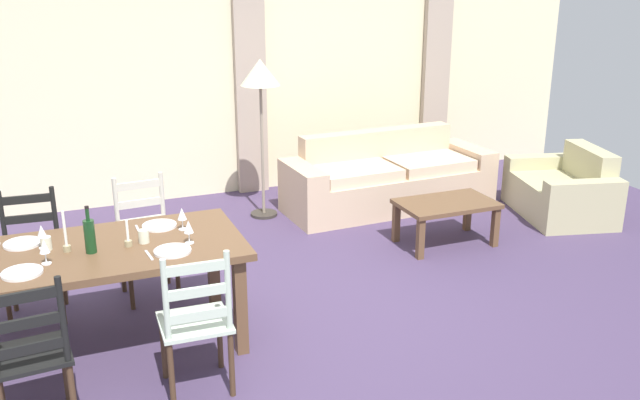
% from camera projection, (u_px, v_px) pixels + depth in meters
% --- Properties ---
extents(ground_plane, '(9.60, 9.60, 0.02)m').
position_uv_depth(ground_plane, '(306.00, 319.00, 5.21)').
color(ground_plane, '#463656').
extents(wall_far, '(9.60, 0.16, 2.70)m').
position_uv_depth(wall_far, '(199.00, 76.00, 7.68)').
color(wall_far, beige).
rests_on(wall_far, ground_plane).
extents(curtain_panel_left, '(0.35, 0.08, 2.20)m').
position_uv_depth(curtain_panel_left, '(251.00, 98.00, 7.83)').
color(curtain_panel_left, tan).
rests_on(curtain_panel_left, ground_plane).
extents(curtain_panel_right, '(0.35, 0.08, 2.20)m').
position_uv_depth(curtain_panel_right, '(435.00, 85.00, 8.68)').
color(curtain_panel_right, tan).
rests_on(curtain_panel_right, ground_plane).
extents(dining_table, '(1.90, 0.96, 0.75)m').
position_uv_depth(dining_table, '(98.00, 261.00, 4.57)').
color(dining_table, brown).
rests_on(dining_table, ground_plane).
extents(dining_chair_near_left, '(0.45, 0.43, 0.96)m').
position_uv_depth(dining_chair_near_left, '(31.00, 355.00, 3.81)').
color(dining_chair_near_left, black).
rests_on(dining_chair_near_left, ground_plane).
extents(dining_chair_near_right, '(0.43, 0.42, 0.96)m').
position_uv_depth(dining_chair_near_right, '(196.00, 322.00, 4.16)').
color(dining_chair_near_right, beige).
rests_on(dining_chair_near_right, ground_plane).
extents(dining_chair_far_left, '(0.45, 0.43, 0.96)m').
position_uv_depth(dining_chair_far_left, '(33.00, 256.00, 5.11)').
color(dining_chair_far_left, black).
rests_on(dining_chair_far_left, ground_plane).
extents(dining_chair_far_right, '(0.45, 0.43, 0.96)m').
position_uv_depth(dining_chair_far_right, '(145.00, 238.00, 5.46)').
color(dining_chair_far_right, beige).
rests_on(dining_chair_far_right, ground_plane).
extents(dinner_plate_near_left, '(0.24, 0.24, 0.02)m').
position_uv_depth(dinner_plate_near_left, '(22.00, 273.00, 4.16)').
color(dinner_plate_near_left, white).
rests_on(dinner_plate_near_left, dining_table).
extents(dinner_plate_near_right, '(0.24, 0.24, 0.02)m').
position_uv_depth(dinner_plate_near_right, '(173.00, 251.00, 4.48)').
color(dinner_plate_near_right, white).
rests_on(dinner_plate_near_right, dining_table).
extents(fork_near_right, '(0.03, 0.17, 0.01)m').
position_uv_depth(fork_near_right, '(149.00, 255.00, 4.43)').
color(fork_near_right, silver).
rests_on(fork_near_right, dining_table).
extents(dinner_plate_far_left, '(0.24, 0.24, 0.02)m').
position_uv_depth(dinner_plate_far_left, '(22.00, 243.00, 4.60)').
color(dinner_plate_far_left, white).
rests_on(dinner_plate_far_left, dining_table).
extents(dinner_plate_far_right, '(0.24, 0.24, 0.02)m').
position_uv_depth(dinner_plate_far_right, '(159.00, 226.00, 4.92)').
color(dinner_plate_far_right, white).
rests_on(dinner_plate_far_right, dining_table).
extents(fork_far_right, '(0.02, 0.17, 0.01)m').
position_uv_depth(fork_far_right, '(138.00, 229.00, 4.87)').
color(fork_far_right, silver).
rests_on(fork_far_right, dining_table).
extents(wine_bottle, '(0.07, 0.07, 0.32)m').
position_uv_depth(wine_bottle, '(90.00, 235.00, 4.44)').
color(wine_bottle, '#143819').
rests_on(wine_bottle, dining_table).
extents(wine_glass_near_left, '(0.06, 0.06, 0.16)m').
position_uv_depth(wine_glass_near_left, '(44.00, 247.00, 4.27)').
color(wine_glass_near_left, white).
rests_on(wine_glass_near_left, dining_table).
extents(wine_glass_near_right, '(0.06, 0.06, 0.16)m').
position_uv_depth(wine_glass_near_right, '(189.00, 228.00, 4.59)').
color(wine_glass_near_right, white).
rests_on(wine_glass_near_right, dining_table).
extents(wine_glass_far_left, '(0.06, 0.06, 0.16)m').
position_uv_depth(wine_glass_far_left, '(42.00, 232.00, 4.51)').
color(wine_glass_far_left, white).
rests_on(wine_glass_far_left, dining_table).
extents(wine_glass_far_right, '(0.06, 0.06, 0.16)m').
position_uv_depth(wine_glass_far_right, '(182.00, 215.00, 4.83)').
color(wine_glass_far_right, white).
rests_on(wine_glass_far_right, dining_table).
extents(coffee_cup_primary, '(0.07, 0.07, 0.09)m').
position_uv_depth(coffee_cup_primary, '(144.00, 236.00, 4.62)').
color(coffee_cup_primary, beige).
rests_on(coffee_cup_primary, dining_table).
extents(coffee_cup_secondary, '(0.07, 0.07, 0.09)m').
position_uv_depth(coffee_cup_secondary, '(46.00, 243.00, 4.50)').
color(coffee_cup_secondary, beige).
rests_on(coffee_cup_secondary, dining_table).
extents(candle_tall, '(0.05, 0.05, 0.28)m').
position_uv_depth(candle_tall, '(66.00, 240.00, 4.47)').
color(candle_tall, '#998C66').
rests_on(candle_tall, dining_table).
extents(candle_short, '(0.05, 0.05, 0.18)m').
position_uv_depth(candle_short, '(128.00, 239.00, 4.56)').
color(candle_short, '#998C66').
rests_on(candle_short, dining_table).
extents(couch, '(2.31, 0.90, 0.80)m').
position_uv_depth(couch, '(386.00, 180.00, 7.58)').
color(couch, '#CDAF8E').
rests_on(couch, ground_plane).
extents(coffee_table, '(0.90, 0.56, 0.42)m').
position_uv_depth(coffee_table, '(446.00, 208.00, 6.50)').
color(coffee_table, brown).
rests_on(coffee_table, ground_plane).
extents(armchair_upholstered, '(1.06, 1.32, 0.72)m').
position_uv_depth(armchair_upholstered, '(566.00, 192.00, 7.31)').
color(armchair_upholstered, tan).
rests_on(armchair_upholstered, ground_plane).
extents(standing_lamp, '(0.40, 0.40, 1.64)m').
position_uv_depth(standing_lamp, '(260.00, 82.00, 6.91)').
color(standing_lamp, '#332D28').
rests_on(standing_lamp, ground_plane).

